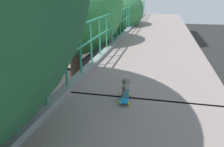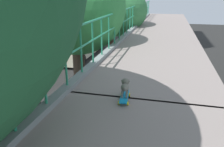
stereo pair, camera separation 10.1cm
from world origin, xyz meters
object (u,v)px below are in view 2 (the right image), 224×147
object	(u,v)px
city_bus	(83,40)
small_dog	(125,86)
toy_skateboard	(124,97)
car_yellow_cab_fourth	(2,108)

from	to	relation	value
city_bus	small_dog	bearing A→B (deg)	-67.26
city_bus	toy_skateboard	bearing A→B (deg)	-67.30
car_yellow_cab_fourth	small_dog	world-z (taller)	small_dog
toy_skateboard	small_dog	distance (m)	0.21
car_yellow_cab_fourth	toy_skateboard	bearing A→B (deg)	-37.63
car_yellow_cab_fourth	city_bus	bearing A→B (deg)	91.74
city_bus	small_dog	size ratio (longest dim) A/B	31.30
car_yellow_cab_fourth	city_bus	distance (m)	15.78
city_bus	car_yellow_cab_fourth	bearing A→B (deg)	-88.26
toy_skateboard	small_dog	world-z (taller)	small_dog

